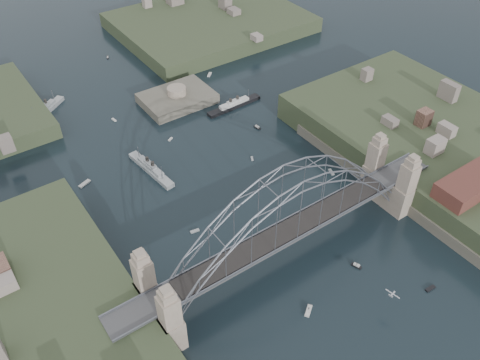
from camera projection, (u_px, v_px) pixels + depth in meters
name	position (u px, v px, depth m)	size (l,w,h in m)	color
ground	(286.00, 256.00, 113.82)	(500.00, 500.00, 0.00)	black
bridge	(289.00, 218.00, 105.71)	(84.00, 13.80, 24.60)	#434345
shore_east	(450.00, 158.00, 137.32)	(50.50, 90.00, 12.00)	#2E3A22
headland_ne	(210.00, 27.00, 202.79)	(70.00, 55.00, 9.50)	#2E3A22
fort_island	(178.00, 103.00, 162.40)	(22.00, 16.00, 9.40)	#524E42
wharf_shed	(473.00, 183.00, 117.64)	(20.00, 8.00, 4.00)	#592D26
naval_cruiser_near	(151.00, 169.00, 135.62)	(4.48, 18.61, 5.54)	#959B9D
naval_cruiser_far	(45.00, 111.00, 156.86)	(14.96, 12.06, 5.73)	#959B9D
ocean_liner	(234.00, 105.00, 159.62)	(19.21, 3.24, 4.70)	black
aeroplane	(392.00, 294.00, 99.86)	(1.76, 3.18, 0.46)	#B9BBC2
small_boat_a	(195.00, 231.00, 119.45)	(2.28, 1.06, 0.45)	silver
small_boat_b	(252.00, 159.00, 140.09)	(1.29, 1.79, 0.45)	silver
small_boat_c	(308.00, 310.00, 102.69)	(2.96, 2.50, 1.43)	silver
small_boat_d	(257.00, 127.00, 151.25)	(1.11, 2.40, 1.43)	silver
small_boat_e	(85.00, 184.00, 132.22)	(3.61, 2.34, 0.45)	silver
small_boat_f	(170.00, 139.00, 146.91)	(1.78, 1.32, 0.45)	silver
small_boat_g	(430.00, 289.00, 106.96)	(2.47, 0.94, 0.45)	silver
small_boat_h	(114.00, 120.00, 154.38)	(0.89, 2.00, 0.45)	silver
small_boat_i	(331.00, 172.00, 135.76)	(1.49, 2.56, 0.45)	silver
small_boat_k	(108.00, 57.00, 184.40)	(1.19, 1.69, 1.43)	silver
small_boat_l	(42.00, 263.00, 112.28)	(2.34, 1.68, 0.45)	silver
small_boat_m	(356.00, 266.00, 111.44)	(1.50, 2.45, 1.43)	silver
small_boat_n	(209.00, 75.00, 175.26)	(2.79, 2.73, 0.45)	silver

